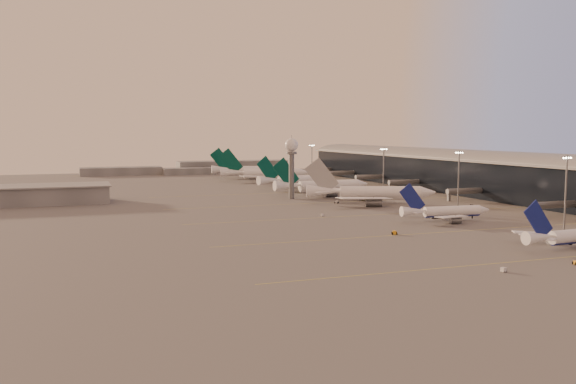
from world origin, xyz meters
name	(u,v)px	position (x,y,z in m)	size (l,w,h in m)	color
ground	(412,241)	(0.00, 0.00, 0.00)	(700.00, 700.00, 0.00)	#524F4F
taxiway_markings	(404,213)	(30.00, 56.00, 0.01)	(180.00, 185.25, 0.02)	#CFC849
terminal	(480,174)	(107.88, 110.09, 10.52)	(57.00, 362.00, 23.04)	black
hangar	(16,195)	(-120.00, 140.00, 4.32)	(82.00, 27.00, 8.50)	slate
radar_tower	(292,156)	(5.00, 120.00, 20.95)	(6.40, 6.40, 31.10)	slate
mast_a	(566,189)	(58.00, 0.00, 13.74)	(3.60, 0.56, 25.00)	slate
mast_b	(459,178)	(55.00, 55.00, 13.74)	(3.60, 0.56, 25.00)	slate
mast_c	(383,170)	(50.00, 110.00, 13.74)	(3.60, 0.56, 25.00)	slate
mast_d	(312,162)	(48.00, 200.00, 13.74)	(3.60, 0.56, 25.00)	slate
distant_horizon	(201,168)	(2.62, 325.14, 3.89)	(165.00, 37.50, 9.00)	slate
narrowbody_near	(575,238)	(36.12, -26.49, 2.93)	(37.02, 29.51, 14.46)	white
narrowbody_mid	(446,213)	(33.11, 31.40, 2.90)	(36.67, 29.16, 14.33)	white
widebody_white	(372,196)	(32.78, 89.40, 3.65)	(57.34, 45.15, 21.07)	white
greentail_a	(323,188)	(27.21, 133.30, 3.51)	(54.73, 44.12, 19.87)	white
greentail_b	(298,182)	(28.55, 173.74, 3.42)	(52.63, 42.07, 19.36)	white
greentail_c	(266,175)	(26.07, 228.00, 3.89)	(59.77, 47.75, 22.02)	white
greentail_d	(252,172)	(27.56, 264.45, 3.80)	(59.14, 47.50, 21.53)	white
gsv_truck_a	(505,267)	(-1.66, -43.44, 1.13)	(5.76, 2.95, 2.22)	silver
gsv_tug_near	(576,263)	(20.14, -43.01, 0.47)	(2.62, 3.57, 0.92)	orange
gsv_tug_mid	(394,233)	(0.21, 11.24, 0.58)	(4.53, 3.76, 1.12)	orange
gsv_truck_b	(442,213)	(39.17, 43.02, 1.16)	(5.69, 2.30, 2.27)	silver
gsv_truck_c	(323,214)	(-4.71, 57.88, 1.03)	(5.32, 3.68, 2.03)	silver
gsv_catering_b	(472,202)	(69.26, 64.86, 2.09)	(5.55, 3.70, 4.18)	#4F5254
gsv_tug_far	(337,202)	(17.97, 95.06, 0.56)	(4.33, 4.32, 1.09)	silver
gsv_tug_hangar	(343,188)	(49.91, 157.46, 0.54)	(4.26, 3.76, 1.04)	orange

